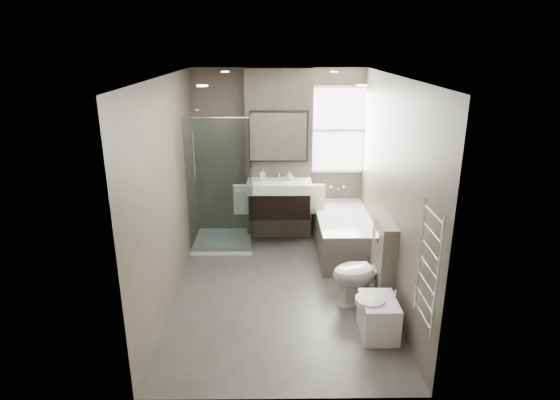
{
  "coord_description": "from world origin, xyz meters",
  "views": [
    {
      "loc": [
        -0.07,
        -5.2,
        2.95
      ],
      "look_at": [
        -0.0,
        0.15,
        1.14
      ],
      "focal_mm": 30.0,
      "sensor_mm": 36.0,
      "label": 1
    }
  ],
  "objects_px": {
    "vanity": "(279,198)",
    "toilet": "(363,272)",
    "bidet": "(378,316)",
    "bathtub": "(343,232)"
  },
  "relations": [
    {
      "from": "vanity",
      "to": "bathtub",
      "type": "relative_size",
      "value": 0.59
    },
    {
      "from": "toilet",
      "to": "bidet",
      "type": "distance_m",
      "value": 0.69
    },
    {
      "from": "bathtub",
      "to": "bidet",
      "type": "xyz_separation_m",
      "value": [
        0.09,
        -2.05,
        -0.1
      ]
    },
    {
      "from": "vanity",
      "to": "toilet",
      "type": "height_order",
      "value": "vanity"
    },
    {
      "from": "bathtub",
      "to": "toilet",
      "type": "bearing_deg",
      "value": -88.13
    },
    {
      "from": "vanity",
      "to": "toilet",
      "type": "distance_m",
      "value": 1.99
    },
    {
      "from": "toilet",
      "to": "bidet",
      "type": "bearing_deg",
      "value": -11.84
    },
    {
      "from": "toilet",
      "to": "vanity",
      "type": "bearing_deg",
      "value": -165.97
    },
    {
      "from": "toilet",
      "to": "bidet",
      "type": "height_order",
      "value": "toilet"
    },
    {
      "from": "bathtub",
      "to": "bidet",
      "type": "distance_m",
      "value": 2.05
    }
  ]
}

